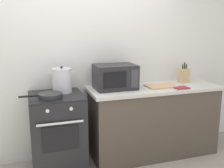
% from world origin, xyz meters
% --- Properties ---
extents(back_wall, '(4.40, 0.10, 2.50)m').
position_xyz_m(back_wall, '(0.30, 0.97, 1.25)').
color(back_wall, silver).
rests_on(back_wall, ground_plane).
extents(lower_cabinet_right, '(1.64, 0.56, 0.88)m').
position_xyz_m(lower_cabinet_right, '(0.90, 0.62, 0.44)').
color(lower_cabinet_right, '#4C4238').
rests_on(lower_cabinet_right, ground_plane).
extents(countertop_right, '(1.70, 0.60, 0.04)m').
position_xyz_m(countertop_right, '(0.90, 0.62, 0.90)').
color(countertop_right, beige).
rests_on(countertop_right, lower_cabinet_right).
extents(stove, '(0.60, 0.64, 0.92)m').
position_xyz_m(stove, '(-0.35, 0.60, 0.46)').
color(stove, black).
rests_on(stove, ground_plane).
extents(stock_pot, '(0.31, 0.23, 0.31)m').
position_xyz_m(stock_pot, '(-0.26, 0.70, 1.06)').
color(stock_pot, silver).
rests_on(stock_pot, stove).
extents(frying_pan, '(0.46, 0.26, 0.05)m').
position_xyz_m(frying_pan, '(-0.42, 0.49, 0.95)').
color(frying_pan, '#28282B').
rests_on(frying_pan, stove).
extents(microwave, '(0.50, 0.37, 0.30)m').
position_xyz_m(microwave, '(0.38, 0.68, 1.07)').
color(microwave, '#232326').
rests_on(microwave, countertop_right).
extents(cutting_board, '(0.36, 0.26, 0.02)m').
position_xyz_m(cutting_board, '(0.97, 0.60, 0.93)').
color(cutting_board, tan).
rests_on(cutting_board, countertop_right).
extents(knife_block, '(0.13, 0.10, 0.28)m').
position_xyz_m(knife_block, '(1.40, 0.74, 1.02)').
color(knife_block, tan).
rests_on(knife_block, countertop_right).
extents(oven_mitt, '(0.18, 0.14, 0.02)m').
position_xyz_m(oven_mitt, '(1.17, 0.44, 0.93)').
color(oven_mitt, '#993333').
rests_on(oven_mitt, countertop_right).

